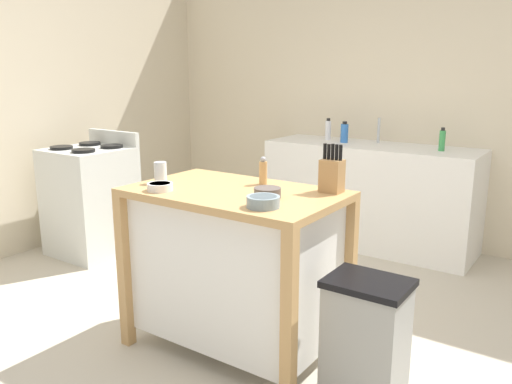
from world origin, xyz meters
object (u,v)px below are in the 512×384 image
Objects in this scene: bottle_spray_cleaner at (328,130)px; bottle_dish_soap at (344,133)px; bowl_ceramic_small at (267,192)px; sink_faucet at (379,131)px; knife_block at (332,174)px; trash_bin at (365,345)px; bowl_stoneware_deep at (263,201)px; drinking_cup at (160,173)px; bottle_hand_soap at (442,140)px; bowl_ceramic_wide at (160,187)px; kitchen_island at (235,262)px; stove at (91,200)px; pepper_grinder at (264,171)px.

bottle_spray_cleaner is 0.21m from bottle_dish_soap.
bowl_ceramic_small is 0.61× the size of sink_faucet.
sink_faucet is at bearing 105.14° from knife_block.
trash_bin is at bearing -62.07° from bottle_dish_soap.
bowl_stoneware_deep is 0.77× the size of bottle_spray_cleaner.
drinking_cup is 0.64× the size of bottle_hand_soap.
bowl_ceramic_small reaches higher than bowl_ceramic_wide.
sink_faucet is at bearing 81.74° from drinking_cup.
bottle_hand_soap is (0.49, 2.09, 0.47)m from kitchen_island.
sink_faucet is at bearing 42.08° from stove.
bowl_stoneware_deep reaches higher than bowl_ceramic_small.
kitchen_island is 2.03m from stove.
sink_faucet is 0.46m from bottle_spray_cleaner.
bowl_stoneware_deep is 2.44m from stove.
bowl_ceramic_wide is 2.48m from sink_faucet.
bottle_hand_soap reaches higher than trash_bin.
pepper_grinder is at bearing -10.50° from stove.
bowl_ceramic_small is 1.00× the size of bowl_ceramic_wide.
drinking_cup is 0.77× the size of pepper_grinder.
knife_block is 0.89m from bowl_ceramic_wide.
trash_bin is (0.80, -0.09, -0.19)m from kitchen_island.
sink_faucet is 0.61m from bottle_hand_soap.
bottle_hand_soap is at bearing -4.51° from bottle_spray_cleaner.
bottle_spray_cleaner is 0.20× the size of stove.
bottle_dish_soap is at bearing -151.40° from sink_faucet.
sink_faucet is (-0.54, 2.00, -0.00)m from knife_block.
sink_faucet reaches higher than pepper_grinder.
bottle_hand_soap is (0.59, -0.15, -0.02)m from sink_faucet.
trash_bin is at bearing -13.57° from stove.
bottle_spray_cleaner is (-1.00, 1.93, -0.02)m from knife_block.
trash_bin is at bearing -21.31° from pepper_grinder.
kitchen_island is 0.83m from trash_bin.
kitchen_island is at bearing -16.40° from stove.
bottle_dish_soap is at bearing 91.18° from bowl_ceramic_wide.
drinking_cup is (-0.76, 0.11, 0.03)m from bowl_stoneware_deep.
bottle_spray_cleaner is (-1.05, 0.08, 0.01)m from bottle_hand_soap.
bottle_hand_soap is 2.92m from stove.
sink_faucet is at bearing 165.65° from bottle_hand_soap.
bottle_dish_soap reaches higher than stove.
sink_faucet is 1.18× the size of bottle_dish_soap.
bowl_stoneware_deep is 2.54m from bottle_spray_cleaner.
drinking_cup reaches higher than bowl_ceramic_wide.
trash_bin is at bearing 0.37° from drinking_cup.
kitchen_island is at bearing 12.64° from drinking_cup.
drinking_cup is at bearing -148.35° from pepper_grinder.
bottle_hand_soap is 1.05m from bottle_spray_cleaner.
pepper_grinder is at bearing 50.30° from bowl_ceramic_wide.
bowl_stoneware_deep is (-0.12, -0.45, -0.07)m from knife_block.
bowl_ceramic_wide is 0.57m from pepper_grinder.
drinking_cup is at bearing -92.06° from bottle_dish_soap.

